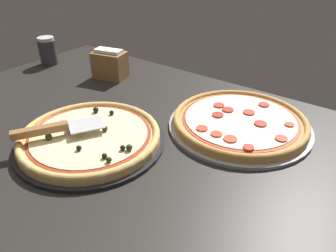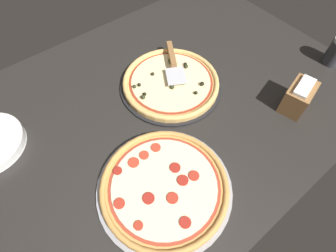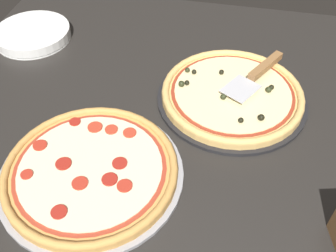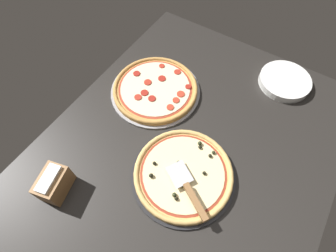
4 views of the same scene
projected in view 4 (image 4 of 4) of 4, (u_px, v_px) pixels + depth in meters
ground_plane at (181, 161)px, 108.10cm from camera, size 154.05×113.55×3.60cm
pizza_pan_front at (183, 175)px, 102.46cm from camera, size 40.92×40.92×1.00cm
pizza_front at (183, 173)px, 100.84cm from camera, size 38.47×38.47×3.93cm
pizza_pan_back at (155, 91)px, 124.14cm from camera, size 42.16×42.16×1.00cm
pizza_back at (155, 89)px, 122.60cm from camera, size 39.63×39.63×2.54cm
serving_spatula at (192, 196)px, 93.00cm from camera, size 16.17×22.85×2.00cm
plate_stack at (285, 81)px, 125.67cm from camera, size 24.18×24.18×3.50cm
napkin_holder at (54, 184)px, 95.55cm from camera, size 14.15×11.05×11.55cm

